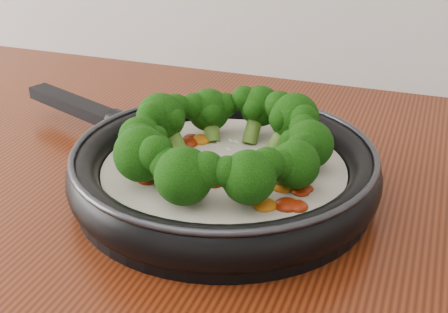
% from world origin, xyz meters
% --- Properties ---
extents(skillet, '(0.60, 0.47, 0.11)m').
position_xyz_m(skillet, '(0.14, 1.06, 0.94)').
color(skillet, black).
rests_on(skillet, counter).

